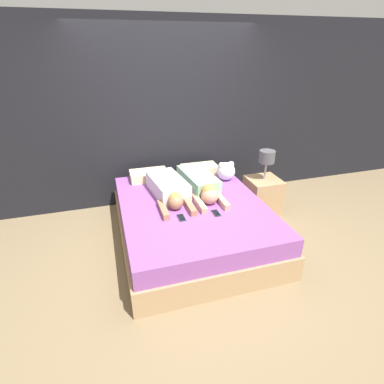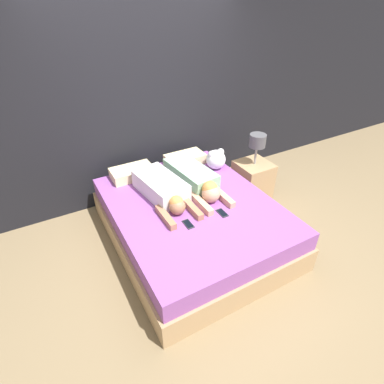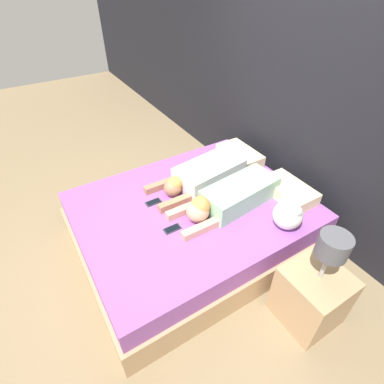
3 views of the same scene
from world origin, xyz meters
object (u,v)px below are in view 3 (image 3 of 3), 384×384
(bed, at_px, (192,224))
(plush_toy, at_px, (288,214))
(person_right, at_px, (229,198))
(person_left, at_px, (203,176))
(cell_phone_left, at_px, (153,202))
(pillow_head_right, at_px, (289,191))
(pillow_head_left, at_px, (240,155))
(nightstand, at_px, (313,293))
(cell_phone_right, at_px, (172,229))

(bed, distance_m, plush_toy, 0.94)
(person_right, height_order, plush_toy, plush_toy)
(person_left, distance_m, cell_phone_left, 0.57)
(plush_toy, bearing_deg, pillow_head_right, 131.54)
(pillow_head_right, xyz_separation_m, cell_phone_left, (-0.59, -1.17, -0.06))
(pillow_head_left, bearing_deg, nightstand, -17.55)
(pillow_head_left, xyz_separation_m, nightstand, (1.56, -0.49, -0.27))
(person_left, relative_size, cell_phone_right, 6.88)
(nightstand, bearing_deg, person_left, -175.60)
(person_right, bearing_deg, pillow_head_left, 134.54)
(cell_phone_left, bearing_deg, person_right, 54.28)
(cell_phone_right, xyz_separation_m, plush_toy, (0.47, 0.86, 0.13))
(plush_toy, relative_size, nightstand, 0.28)
(nightstand, bearing_deg, cell_phone_right, -145.33)
(person_right, distance_m, plush_toy, 0.53)
(person_right, height_order, nightstand, nightstand)
(cell_phone_right, xyz_separation_m, nightstand, (0.99, 0.69, -0.21))
(bed, distance_m, pillow_head_right, 1.00)
(pillow_head_right, xyz_separation_m, person_left, (-0.60, -0.60, 0.04))
(bed, bearing_deg, plush_toy, 39.37)
(pillow_head_right, height_order, person_left, person_left)
(pillow_head_right, distance_m, cell_phone_left, 1.31)
(bed, xyz_separation_m, plush_toy, (0.66, 0.54, 0.39))
(pillow_head_right, xyz_separation_m, nightstand, (0.81, -0.49, -0.27))
(nightstand, bearing_deg, pillow_head_right, 148.48)
(bed, relative_size, pillow_head_right, 4.14)
(cell_phone_right, bearing_deg, bed, 120.92)
(cell_phone_left, bearing_deg, cell_phone_right, -2.20)
(pillow_head_left, relative_size, cell_phone_left, 3.48)
(pillow_head_left, height_order, person_left, person_left)
(pillow_head_right, distance_m, person_left, 0.85)
(cell_phone_left, bearing_deg, pillow_head_right, 63.13)
(pillow_head_right, xyz_separation_m, cell_phone_right, (-0.19, -1.18, -0.06))
(bed, bearing_deg, pillow_head_right, 66.42)
(bed, xyz_separation_m, person_right, (0.20, 0.28, 0.36))
(pillow_head_right, height_order, plush_toy, plush_toy)
(cell_phone_left, bearing_deg, plush_toy, 43.94)
(cell_phone_left, distance_m, plush_toy, 1.22)
(pillow_head_left, bearing_deg, pillow_head_right, 0.00)
(bed, height_order, person_left, person_left)
(person_left, relative_size, plush_toy, 3.86)
(pillow_head_left, relative_size, nightstand, 0.56)
(person_right, bearing_deg, plush_toy, 30.11)
(bed, height_order, cell_phone_left, cell_phone_left)
(bed, bearing_deg, pillow_head_left, 113.58)
(person_right, bearing_deg, cell_phone_left, -125.72)
(person_right, xyz_separation_m, cell_phone_left, (-0.41, -0.58, -0.10))
(bed, relative_size, person_left, 2.09)
(person_left, height_order, person_right, person_right)
(pillow_head_right, relative_size, plush_toy, 1.95)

